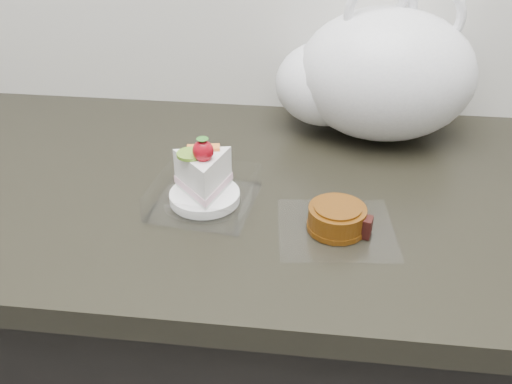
% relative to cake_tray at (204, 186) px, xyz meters
% --- Properties ---
extents(counter, '(2.04, 0.64, 0.90)m').
position_rel_cake_tray_xyz_m(counter, '(0.08, 0.07, -0.48)').
color(counter, black).
rests_on(counter, ground).
extents(cake_tray, '(0.16, 0.16, 0.12)m').
position_rel_cake_tray_xyz_m(cake_tray, '(0.00, 0.00, 0.00)').
color(cake_tray, white).
rests_on(cake_tray, counter).
extents(mooncake_wrap, '(0.18, 0.17, 0.04)m').
position_rel_cake_tray_xyz_m(mooncake_wrap, '(0.20, -0.05, -0.02)').
color(mooncake_wrap, white).
rests_on(mooncake_wrap, counter).
extents(plastic_bag, '(0.37, 0.28, 0.29)m').
position_rel_cake_tray_xyz_m(plastic_bag, '(0.26, 0.27, 0.08)').
color(plastic_bag, white).
rests_on(plastic_bag, counter).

